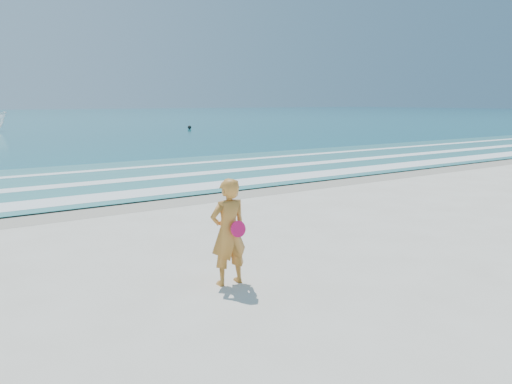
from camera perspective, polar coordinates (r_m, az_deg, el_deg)
ground at (r=8.59m, az=15.95°, el=-10.52°), size 400.00×400.00×0.00m
wet_sand at (r=15.69m, az=-9.97°, el=-0.84°), size 400.00×2.40×0.00m
shallow at (r=20.30m, az=-15.77°, el=1.56°), size 400.00×10.00×0.01m
foam_near at (r=16.86m, az=-11.79°, el=0.04°), size 400.00×1.40×0.01m
foam_mid at (r=19.54m, az=-15.03°, el=1.30°), size 400.00×0.90×0.01m
foam_far at (r=22.66m, az=-17.78°, el=2.36°), size 400.00×0.60×0.01m
buoy at (r=54.99m, az=-7.61°, el=7.35°), size 0.40×0.40×0.40m
woman at (r=8.20m, az=-3.18°, el=-4.57°), size 0.65×0.43×1.78m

